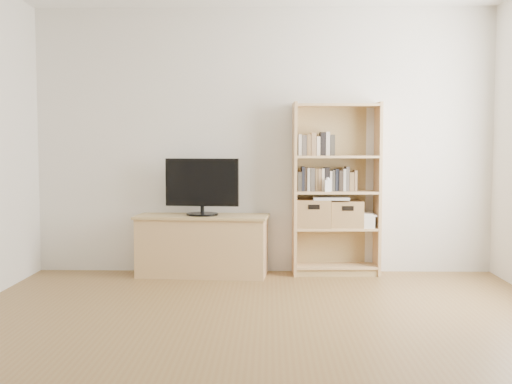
{
  "coord_description": "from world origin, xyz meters",
  "views": [
    {
      "loc": [
        0.06,
        -3.85,
        1.25
      ],
      "look_at": [
        -0.06,
        1.9,
        0.84
      ],
      "focal_mm": 45.0,
      "sensor_mm": 36.0,
      "label": 1
    }
  ],
  "objects_px": {
    "bookshelf": "(336,189)",
    "baby_monitor": "(328,186)",
    "tv_stand": "(203,247)",
    "laptop": "(331,198)",
    "television": "(202,186)",
    "basket_right": "(346,214)",
    "basket_left": "(313,213)"
  },
  "relations": [
    {
      "from": "tv_stand",
      "to": "television",
      "type": "height_order",
      "value": "television"
    },
    {
      "from": "bookshelf",
      "to": "baby_monitor",
      "type": "bearing_deg",
      "value": -135.0
    },
    {
      "from": "bookshelf",
      "to": "laptop",
      "type": "xyz_separation_m",
      "value": [
        -0.05,
        -0.02,
        -0.09
      ]
    },
    {
      "from": "tv_stand",
      "to": "baby_monitor",
      "type": "distance_m",
      "value": 1.34
    },
    {
      "from": "tv_stand",
      "to": "basket_left",
      "type": "relative_size",
      "value": 3.73
    },
    {
      "from": "tv_stand",
      "to": "bookshelf",
      "type": "relative_size",
      "value": 0.73
    },
    {
      "from": "baby_monitor",
      "to": "laptop",
      "type": "distance_m",
      "value": 0.15
    },
    {
      "from": "tv_stand",
      "to": "television",
      "type": "distance_m",
      "value": 0.58
    },
    {
      "from": "tv_stand",
      "to": "baby_monitor",
      "type": "xyz_separation_m",
      "value": [
        1.2,
        -0.01,
        0.59
      ]
    },
    {
      "from": "basket_left",
      "to": "basket_right",
      "type": "height_order",
      "value": "basket_left"
    },
    {
      "from": "baby_monitor",
      "to": "basket_left",
      "type": "bearing_deg",
      "value": 139.31
    },
    {
      "from": "television",
      "to": "laptop",
      "type": "distance_m",
      "value": 1.25
    },
    {
      "from": "television",
      "to": "basket_right",
      "type": "distance_m",
      "value": 1.42
    },
    {
      "from": "baby_monitor",
      "to": "basket_right",
      "type": "bearing_deg",
      "value": 17.81
    },
    {
      "from": "television",
      "to": "baby_monitor",
      "type": "height_order",
      "value": "television"
    },
    {
      "from": "tv_stand",
      "to": "basket_right",
      "type": "bearing_deg",
      "value": 7.92
    },
    {
      "from": "television",
      "to": "baby_monitor",
      "type": "distance_m",
      "value": 1.2
    },
    {
      "from": "television",
      "to": "basket_right",
      "type": "bearing_deg",
      "value": 9.39
    },
    {
      "from": "laptop",
      "to": "television",
      "type": "bearing_deg",
      "value": -176.23
    },
    {
      "from": "bookshelf",
      "to": "television",
      "type": "xyz_separation_m",
      "value": [
        -1.29,
        -0.08,
        0.03
      ]
    },
    {
      "from": "television",
      "to": "basket_right",
      "type": "relative_size",
      "value": 2.28
    },
    {
      "from": "bookshelf",
      "to": "basket_left",
      "type": "relative_size",
      "value": 5.08
    },
    {
      "from": "bookshelf",
      "to": "laptop",
      "type": "distance_m",
      "value": 0.1
    },
    {
      "from": "baby_monitor",
      "to": "television",
      "type": "bearing_deg",
      "value": 170.54
    },
    {
      "from": "bookshelf",
      "to": "baby_monitor",
      "type": "relative_size",
      "value": 14.83
    },
    {
      "from": "tv_stand",
      "to": "baby_monitor",
      "type": "height_order",
      "value": "baby_monitor"
    },
    {
      "from": "baby_monitor",
      "to": "laptop",
      "type": "bearing_deg",
      "value": 54.75
    },
    {
      "from": "basket_right",
      "to": "tv_stand",
      "type": "bearing_deg",
      "value": -176.05
    },
    {
      "from": "basket_left",
      "to": "basket_right",
      "type": "bearing_deg",
      "value": 2.67
    },
    {
      "from": "bookshelf",
      "to": "baby_monitor",
      "type": "distance_m",
      "value": 0.14
    },
    {
      "from": "laptop",
      "to": "basket_left",
      "type": "bearing_deg",
      "value": 177.42
    },
    {
      "from": "basket_left",
      "to": "laptop",
      "type": "height_order",
      "value": "laptop"
    }
  ]
}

